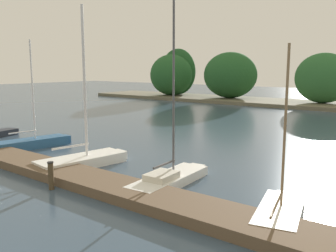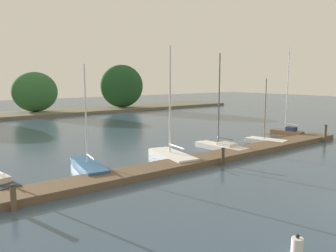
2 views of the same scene
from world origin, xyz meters
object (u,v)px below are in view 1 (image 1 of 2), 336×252
sailboat_3 (171,177)px  sailboat_4 (280,210)px  sailboat_2 (85,158)px  mooring_piling_1 (51,175)px  sailboat_1 (34,142)px

sailboat_3 → sailboat_4: size_ratio=1.35×
sailboat_3 → sailboat_2: bearing=89.0°
sailboat_4 → mooring_piling_1: sailboat_4 is taller
sailboat_2 → sailboat_4: size_ratio=1.39×
sailboat_4 → mooring_piling_1: size_ratio=4.90×
sailboat_3 → mooring_piling_1: sailboat_3 is taller
sailboat_2 → mooring_piling_1: bearing=-142.1°
sailboat_1 → sailboat_4: bearing=-84.7°
sailboat_1 → mooring_piling_1: (6.78, -3.59, 0.23)m
sailboat_2 → mooring_piling_1: (1.61, -2.87, 0.18)m
sailboat_2 → sailboat_3: size_ratio=1.03×
sailboat_1 → sailboat_4: (14.26, -1.02, -0.06)m
sailboat_1 → sailboat_2: sailboat_2 is taller
sailboat_1 → sailboat_3: sailboat_3 is taller
sailboat_3 → sailboat_4: bearing=-100.9°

